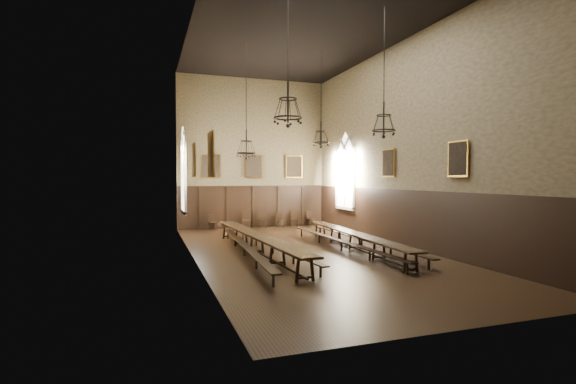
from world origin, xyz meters
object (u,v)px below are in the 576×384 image
chandelier_front_right (384,122)px  chair_6 (294,222)px  chair_1 (212,225)px  chair_3 (246,223)px  chair_4 (262,223)px  chandelier_back_left (246,145)px  bench_left_outer (244,248)px  bench_right_inner (341,244)px  table_left (257,244)px  chair_7 (311,221)px  bench_right_outer (362,242)px  bench_left_inner (273,247)px  chandelier_front_left (288,109)px  table_right (355,242)px  chair_5 (279,223)px  chandelier_back_right (321,136)px

chandelier_front_right → chair_6: bearing=86.4°
chair_1 → chair_6: 5.06m
chair_3 → chair_4: 0.99m
chair_3 → chandelier_back_left: 7.55m
bench_left_outer → bench_right_inner: bench_left_outer is taller
table_left → chair_7: size_ratio=11.33×
chair_7 → chandelier_back_left: 9.26m
bench_right_outer → chair_4: chair_4 is taller
bench_left_inner → chair_7: 9.86m
bench_left_outer → chandelier_front_left: chandelier_front_left is taller
chair_6 → chandelier_front_left: chandelier_front_left is taller
bench_right_outer → chair_4: size_ratio=9.53×
table_right → chair_4: (-1.61, 8.69, -0.06)m
chair_4 → chair_5: bearing=20.3°
bench_right_outer → chair_3: size_ratio=9.51×
bench_left_outer → chandelier_back_right: bearing=30.4°
bench_left_inner → chandelier_front_left: chandelier_front_left is taller
bench_left_outer → chandelier_front_right: size_ratio=2.32×
table_right → chair_6: (0.46, 8.75, -0.08)m
chandelier_back_left → chair_1: bearing=95.7°
chair_3 → chair_6: 3.05m
bench_right_outer → chandelier_back_right: size_ratio=2.17×
chandelier_back_left → chandelier_back_right: (3.64, 0.15, 0.54)m
bench_left_outer → chandelier_front_left: size_ratio=2.46×
chair_1 → chair_4: (2.99, -0.11, 0.04)m
chair_3 → chair_5: (2.05, -0.09, -0.04)m
chair_1 → chandelier_back_right: bearing=-56.9°
chandelier_front_left → chandelier_back_right: bearing=57.4°
bench_left_outer → bench_right_outer: bearing=0.9°
chair_5 → table_left: bearing=-98.9°
bench_right_inner → chandelier_front_right: bearing=-82.9°
chair_5 → chair_7: 2.08m
chandelier_front_right → table_right: bearing=84.4°
chair_1 → bench_left_outer: bearing=-92.4°
bench_right_inner → chair_7: size_ratio=10.63×
chair_4 → chandelier_front_right: chandelier_front_right is taller
bench_left_outer → chandelier_front_right: (4.38, -2.83, 4.69)m
chair_6 → chair_3: bearing=-164.1°
chandelier_back_right → chandelier_front_right: same height
table_right → chandelier_back_right: size_ratio=2.11×
bench_left_inner → chair_6: bearing=65.0°
bench_right_inner → bench_right_outer: bearing=14.3°
bench_left_inner → chair_4: 8.60m
bench_left_inner → chandelier_back_right: bearing=38.5°
chair_3 → chandelier_front_left: (-1.27, -11.50, 4.90)m
bench_left_outer → chair_1: bearing=89.7°
chandelier_back_left → table_right: bearing=-33.5°
bench_right_inner → chair_3: bearing=102.9°
table_right → chair_3: 9.16m
table_left → chandelier_front_right: 6.68m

